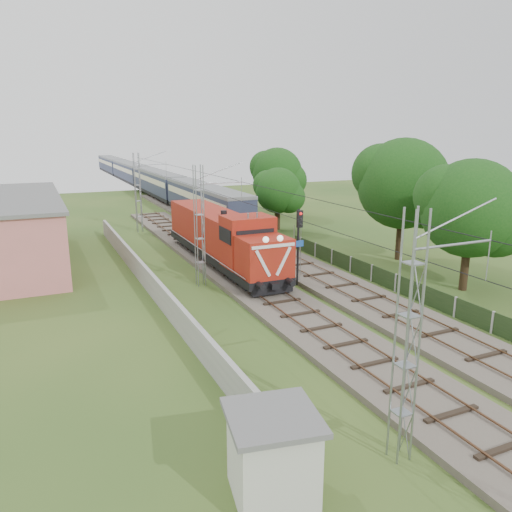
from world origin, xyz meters
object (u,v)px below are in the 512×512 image
locomotive (222,237)px  coach_rake (142,176)px  signal_post (299,234)px  relay_hut (273,455)px

locomotive → coach_rake: size_ratio=0.20×
signal_post → relay_hut: (-10.31, -17.15, -2.24)m
coach_rake → relay_hut: coach_rake is taller
coach_rake → signal_post: (-2.09, -59.62, 1.03)m
locomotive → coach_rake: (5.00, 52.95, 0.19)m
coach_rake → signal_post: size_ratio=17.53×
locomotive → relay_hut: (-7.40, -23.82, -1.03)m
signal_post → coach_rake: bearing=88.0°
coach_rake → relay_hut: (-12.40, -76.78, -1.21)m
locomotive → coach_rake: bearing=84.6°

